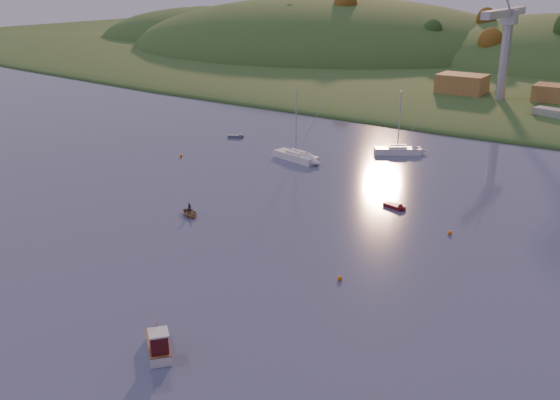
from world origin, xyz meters
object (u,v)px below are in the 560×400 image
Objects in this scene: fishing_boat at (158,341)px; canoe at (190,213)px; red_tender at (398,207)px; sailboat_far at (296,156)px; grey_dinghy at (238,136)px; sailboat_near at (398,150)px.

canoe is at bearing -12.98° from fishing_boat.
sailboat_far is at bearing 168.52° from red_tender.
fishing_boat is 30.78m from canoe.
sailboat_near is at bearing -17.48° from grey_dinghy.
fishing_boat reaches higher than grey_dinghy.
sailboat_near is at bearing 59.60° from sailboat_far.
grey_dinghy is (-41.68, 19.31, -0.00)m from red_tender.
grey_dinghy is at bearing 170.71° from red_tender.
canoe is 27.47m from red_tender.
red_tender reaches higher than canoe.
red_tender is 1.10× the size of grey_dinghy.
fishing_boat is at bearing -78.40° from red_tender.
fishing_boat is 0.44× the size of sailboat_far.
sailboat_far reaches higher than canoe.
sailboat_near is 3.27× the size of grey_dinghy.
sailboat_near is 30.86m from grey_dinghy.
sailboat_near is at bearing -42.65° from fishing_boat.
sailboat_far is 26.96m from red_tender.
red_tender is (24.01, -12.26, -0.51)m from sailboat_far.
sailboat_near is 0.93× the size of sailboat_far.
red_tender is (11.46, -25.52, -0.47)m from sailboat_near.
grey_dinghy is (-20.30, 36.56, -0.09)m from canoe.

